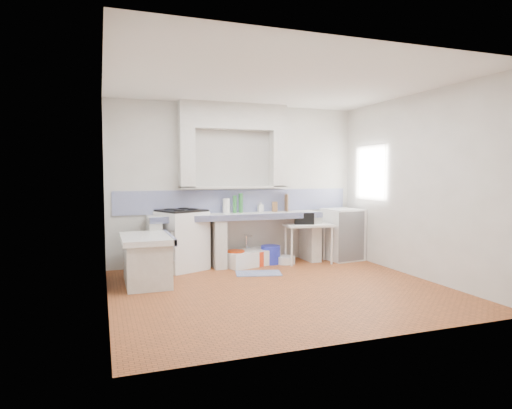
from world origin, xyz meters
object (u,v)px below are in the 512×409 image
object	(u,v)px
side_table	(308,244)
fridge	(343,234)
sink	(250,258)
stove	(182,240)

from	to	relation	value
side_table	fridge	world-z (taller)	fridge
sink	side_table	bearing A→B (deg)	-29.99
side_table	sink	bearing A→B (deg)	174.87
stove	sink	xyz separation A→B (m)	(1.18, -0.03, -0.37)
sink	side_table	world-z (taller)	side_table
sink	fridge	bearing A→B (deg)	-22.51
stove	fridge	distance (m)	2.95
stove	sink	world-z (taller)	stove
sink	fridge	distance (m)	1.81
stove	sink	bearing A→B (deg)	-25.38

